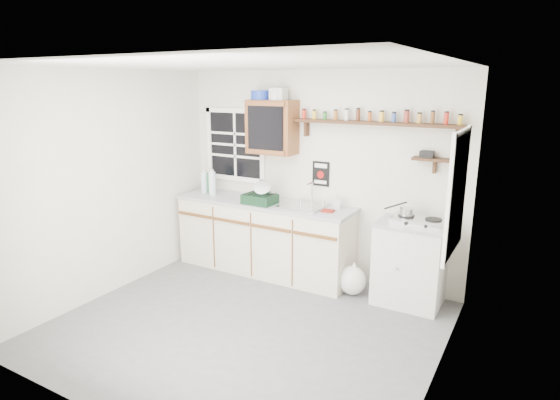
{
  "coord_description": "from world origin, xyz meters",
  "views": [
    {
      "loc": [
        2.38,
        -3.48,
        2.34
      ],
      "look_at": [
        0.07,
        0.55,
        1.18
      ],
      "focal_mm": 30.0,
      "sensor_mm": 36.0,
      "label": 1
    }
  ],
  "objects": [
    {
      "name": "hotplate",
      "position": [
        1.32,
        1.31,
        0.95
      ],
      "size": [
        0.58,
        0.34,
        0.08
      ],
      "rotation": [
        0.0,
        0.0,
        -0.06
      ],
      "color": "#B4B3B8",
      "rests_on": "right_cabinet"
    },
    {
      "name": "secondary_shelf",
      "position": [
        1.36,
        1.52,
        1.58
      ],
      "size": [
        0.45,
        0.16,
        0.24
      ],
      "color": "#301D0D",
      "rests_on": "wall_back"
    },
    {
      "name": "dish_rack",
      "position": [
        -0.56,
        1.18,
        1.01
      ],
      "size": [
        0.39,
        0.3,
        0.29
      ],
      "rotation": [
        0.0,
        0.0,
        -0.03
      ],
      "color": "black",
      "rests_on": "main_cabinet"
    },
    {
      "name": "right_cabinet",
      "position": [
        1.25,
        1.32,
        0.46
      ],
      "size": [
        0.73,
        0.57,
        0.91
      ],
      "color": "#B3B3AD",
      "rests_on": "floor"
    },
    {
      "name": "main_cabinet",
      "position": [
        -0.58,
        1.3,
        0.46
      ],
      "size": [
        2.31,
        0.63,
        0.92
      ],
      "color": "beige",
      "rests_on": "floor"
    },
    {
      "name": "window_back",
      "position": [
        -1.2,
        1.59,
        1.55
      ],
      "size": [
        0.93,
        0.03,
        0.98
      ],
      "color": "black",
      "rests_on": "wall_back"
    },
    {
      "name": "warning_sign",
      "position": [
        0.05,
        1.59,
        1.28
      ],
      "size": [
        0.22,
        0.02,
        0.3
      ],
      "color": "black",
      "rests_on": "wall_back"
    },
    {
      "name": "room",
      "position": [
        0.0,
        0.0,
        1.25
      ],
      "size": [
        3.64,
        3.24,
        2.54
      ],
      "color": "#545456",
      "rests_on": "ground"
    },
    {
      "name": "trash_bag",
      "position": [
        0.65,
        1.19,
        0.18
      ],
      "size": [
        0.37,
        0.33,
        0.42
      ],
      "color": "silver",
      "rests_on": "floor"
    },
    {
      "name": "sink",
      "position": [
        -0.05,
        1.3,
        0.93
      ],
      "size": [
        0.52,
        0.44,
        0.29
      ],
      "color": "#B4B3B8",
      "rests_on": "main_cabinet"
    },
    {
      "name": "window_right",
      "position": [
        1.79,
        0.55,
        1.45
      ],
      "size": [
        0.03,
        0.78,
        1.08
      ],
      "color": "black",
      "rests_on": "wall_back"
    },
    {
      "name": "upper_cabinet_clutter",
      "position": [
        -0.6,
        1.44,
        2.21
      ],
      "size": [
        0.46,
        0.24,
        0.14
      ],
      "color": "#1933A7",
      "rests_on": "upper_cabinet"
    },
    {
      "name": "rag",
      "position": [
        0.3,
        1.25,
        0.93
      ],
      "size": [
        0.14,
        0.12,
        0.02
      ],
      "primitive_type": "cube",
      "rotation": [
        0.0,
        0.0,
        0.06
      ],
      "color": "maroon",
      "rests_on": "main_cabinet"
    },
    {
      "name": "upper_cabinet",
      "position": [
        -0.55,
        1.44,
        1.82
      ],
      "size": [
        0.6,
        0.32,
        0.65
      ],
      "color": "#602E18",
      "rests_on": "wall_back"
    },
    {
      "name": "saucepan",
      "position": [
        1.17,
        1.31,
        1.03
      ],
      "size": [
        0.35,
        0.2,
        0.15
      ],
      "rotation": [
        0.0,
        0.0,
        -0.33
      ],
      "color": "#B4B3B8",
      "rests_on": "hotplate"
    },
    {
      "name": "water_bottles",
      "position": [
        -1.43,
        1.3,
        1.07
      ],
      "size": [
        0.28,
        0.18,
        0.34
      ],
      "color": "silver",
      "rests_on": "main_cabinet"
    },
    {
      "name": "soap_bottle",
      "position": [
        0.34,
        1.41,
        1.01
      ],
      "size": [
        0.11,
        0.11,
        0.18
      ],
      "primitive_type": "imported",
      "rotation": [
        0.0,
        0.0,
        0.42
      ],
      "color": "white",
      "rests_on": "main_cabinet"
    },
    {
      "name": "spice_shelf",
      "position": [
        0.73,
        1.51,
        1.93
      ],
      "size": [
        1.91,
        0.18,
        0.35
      ],
      "color": "#301D0D",
      "rests_on": "wall_back"
    }
  ]
}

